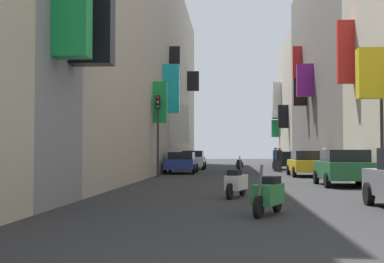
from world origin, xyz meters
TOP-DOWN VIEW (x-y plane):
  - ground_plane at (0.00, 30.00)m, footprint 140.00×140.00m
  - building_left_mid_b at (-7.99, 36.22)m, footprint 7.38×47.56m
  - building_right_mid_a at (7.99, 35.09)m, footprint 7.11×21.92m
  - building_right_mid_b at (7.99, 53.04)m, footprint 7.00×13.95m
  - parked_car_black at (3.75, 39.03)m, footprint 2.00×3.99m
  - parked_car_white at (-3.64, 39.21)m, footprint 1.97×4.33m
  - parked_car_blue at (-3.84, 31.38)m, footprint 1.98×4.29m
  - parked_car_yellow at (3.70, 27.75)m, footprint 1.93×4.43m
  - parked_car_green at (3.99, 19.29)m, footprint 1.99×3.98m
  - scooter_white at (-0.48, 13.49)m, footprint 0.75×1.90m
  - scooter_black at (-0.05, 32.96)m, footprint 0.48×1.88m
  - scooter_green at (0.19, 9.09)m, footprint 0.81×1.72m
  - pedestrian_crossing at (2.55, 35.05)m, footprint 0.48×0.48m
  - pedestrian_near_left at (4.16, 24.63)m, footprint 0.54×0.54m
  - pedestrian_near_right at (2.71, 33.86)m, footprint 0.54×0.54m
  - traffic_light_near_corner at (-4.64, 25.94)m, footprint 0.26×0.34m
  - traffic_light_far_corner at (4.61, 15.95)m, footprint 0.26×0.34m

SIDE VIEW (x-z plane):
  - ground_plane at x=0.00m, z-range 0.00..0.00m
  - scooter_green at x=0.19m, z-range -0.10..1.03m
  - scooter_black at x=-0.05m, z-range -0.10..1.03m
  - scooter_white at x=-0.48m, z-range -0.10..1.03m
  - parked_car_blue at x=-3.84m, z-range 0.05..1.43m
  - parked_car_black at x=3.75m, z-range 0.04..1.46m
  - parked_car_yellow at x=3.70m, z-range 0.04..1.49m
  - parked_car_green at x=3.99m, z-range 0.04..1.52m
  - parked_car_white at x=-3.64m, z-range 0.04..1.52m
  - pedestrian_near_left at x=4.16m, z-range -0.01..1.58m
  - pedestrian_near_right at x=2.71m, z-range 0.00..1.73m
  - pedestrian_crossing at x=2.55m, z-range 0.00..1.75m
  - traffic_light_near_corner at x=-4.64m, z-range 0.80..5.30m
  - traffic_light_far_corner at x=4.61m, z-range 0.81..5.43m
  - building_right_mid_b at x=7.99m, z-range 0.00..13.09m
  - building_right_mid_a at x=7.99m, z-range 0.00..14.96m
  - building_left_mid_b at x=-7.99m, z-range 0.00..15.82m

